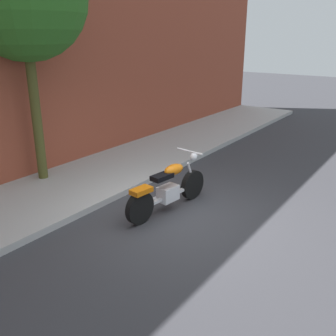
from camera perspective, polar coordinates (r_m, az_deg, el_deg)
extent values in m
plane|color=#38383D|center=(7.87, 1.74, -7.23)|extent=(60.00, 60.00, 0.00)
cube|color=#B0B0B0|center=(9.63, -12.88, -2.14)|extent=(23.85, 2.63, 0.14)
cube|color=brown|center=(10.22, -20.79, 19.49)|extent=(23.85, 0.50, 7.50)
cylinder|color=black|center=(8.58, 3.67, -2.49)|extent=(0.67, 0.20, 0.66)
cylinder|color=black|center=(7.47, -4.24, -5.99)|extent=(0.67, 0.20, 0.66)
cube|color=silver|center=(7.98, 0.00, -3.80)|extent=(0.47, 0.33, 0.32)
cube|color=silver|center=(8.01, 0.00, -4.26)|extent=(1.48, 0.25, 0.06)
ellipsoid|color=#D1660C|center=(7.93, 0.87, -0.22)|extent=(0.55, 0.32, 0.22)
cube|color=black|center=(7.70, -0.90, -1.31)|extent=(0.50, 0.29, 0.10)
cube|color=#D1660C|center=(7.36, -4.03, -3.39)|extent=(0.46, 0.29, 0.10)
cylinder|color=silver|center=(8.44, 3.46, -0.84)|extent=(0.28, 0.08, 0.58)
cylinder|color=silver|center=(8.22, 3.27, 2.52)|extent=(0.12, 0.70, 0.04)
sphere|color=silver|center=(8.38, 3.85, 1.68)|extent=(0.17, 0.17, 0.17)
cylinder|color=silver|center=(7.96, -2.07, -4.68)|extent=(0.81, 0.18, 0.09)
cylinder|color=#494921|center=(9.60, -19.15, 7.82)|extent=(0.23, 0.23, 3.55)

